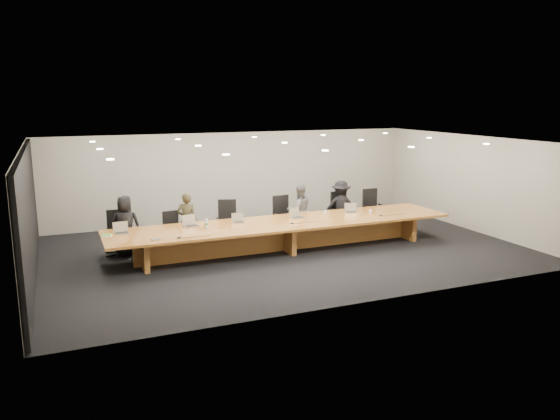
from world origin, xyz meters
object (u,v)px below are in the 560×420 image
object	(u,v)px
person_a	(126,225)
laptop_b	(191,221)
water_bottle	(207,224)
conference_table	(284,230)
laptop_e	(351,208)
mic_right	(381,215)
chair_mid_left	(227,222)
laptop_a	(122,228)
mic_center	(292,223)
person_b	(187,220)
chair_mid_right	(285,216)
mic_left	(179,237)
paper_cup_far	(370,212)
chair_right	(342,212)
amber_mug	(206,226)
av_box	(156,239)
chair_left	(174,230)
laptop_c	(238,218)
chair_far_right	(374,208)
laptop_d	(298,213)
person_c	(299,211)
person_d	(341,206)
chair_far_left	(118,233)
paper_cup_near	(325,213)

from	to	relation	value
person_a	laptop_b	world-z (taller)	person_a
person_a	water_bottle	size ratio (longest dim) A/B	6.16
conference_table	person_a	world-z (taller)	person_a
laptop_e	mic_right	xyz separation A→B (m)	(0.53, -0.70, -0.11)
water_bottle	chair_mid_left	bearing A→B (deg)	53.99
conference_table	laptop_a	world-z (taller)	laptop_a
chair_mid_left	mic_center	bearing A→B (deg)	-34.18
laptop_e	water_bottle	distance (m)	4.22
person_b	mic_right	bearing A→B (deg)	-176.00
water_bottle	laptop_e	bearing A→B (deg)	4.77
chair_mid_right	laptop_a	bearing A→B (deg)	-176.98
laptop_b	laptop_e	world-z (taller)	laptop_b
water_bottle	mic_left	xyz separation A→B (m)	(-0.81, -0.62, -0.11)
paper_cup_far	mic_left	size ratio (longest dim) A/B	0.82
chair_right	mic_left	world-z (taller)	chair_right
paper_cup_far	mic_center	world-z (taller)	paper_cup_far
chair_right	mic_center	xyz separation A→B (m)	(-2.23, -1.42, 0.16)
laptop_e	amber_mug	world-z (taller)	laptop_e
av_box	mic_center	xyz separation A→B (m)	(3.47, 0.29, 0.00)
chair_left	paper_cup_far	distance (m)	5.34
chair_left	laptop_c	bearing A→B (deg)	-37.93
chair_mid_right	laptop_e	xyz separation A→B (m)	(1.62, -0.87, 0.28)
chair_far_right	mic_right	xyz separation A→B (m)	(-0.81, -1.64, 0.17)
chair_mid_right	av_box	xyz separation A→B (m)	(-3.91, -1.79, 0.17)
chair_far_right	water_bottle	world-z (taller)	chair_far_right
chair_mid_left	chair_right	size ratio (longest dim) A/B	0.98
chair_mid_right	chair_right	size ratio (longest dim) A/B	0.99
water_bottle	paper_cup_far	distance (m)	4.64
conference_table	laptop_d	world-z (taller)	laptop_d
chair_mid_left	laptop_c	bearing A→B (deg)	-71.90
person_c	paper_cup_far	xyz separation A→B (m)	(1.65, -1.10, 0.06)
mic_left	paper_cup_far	bearing A→B (deg)	6.88
conference_table	mic_center	size ratio (longest dim) A/B	78.52
laptop_c	water_bottle	bearing A→B (deg)	-151.26
chair_far_right	mic_left	distance (m)	6.63
conference_table	laptop_e	world-z (taller)	laptop_e
laptop_b	mic_center	size ratio (longest dim) A/B	3.25
person_d	amber_mug	world-z (taller)	person_d
chair_far_left	water_bottle	bearing A→B (deg)	-28.36
person_c	av_box	world-z (taller)	person_c
paper_cup_near	water_bottle	bearing A→B (deg)	-174.09
laptop_d	chair_far_left	bearing A→B (deg)	147.63
person_d	person_c	bearing A→B (deg)	25.07
chair_right	mic_center	distance (m)	2.65
conference_table	laptop_a	xyz separation A→B (m)	(-4.01, 0.32, 0.37)
person_b	person_d	xyz separation A→B (m)	(4.55, -0.03, 0.03)
chair_far_right	av_box	world-z (taller)	chair_far_right
chair_left	chair_mid_left	bearing A→B (deg)	-6.25
water_bottle	paper_cup_near	distance (m)	3.43
person_c	laptop_d	xyz separation A→B (m)	(-0.44, -0.86, 0.14)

